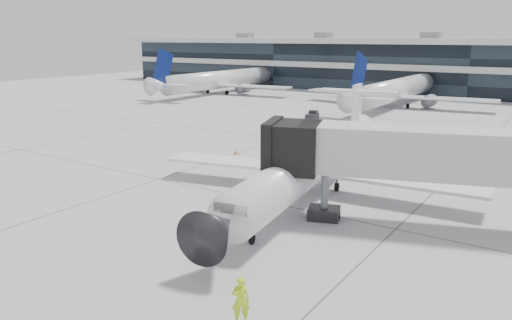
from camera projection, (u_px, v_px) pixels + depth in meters
The scene contains 9 objects.
ground at pixel (259, 200), 35.93m from camera, with size 220.00×220.00×0.00m, color #959598.
terminal at pixel (480, 69), 101.09m from camera, with size 170.00×22.00×10.00m, color black.
bg_jet_left at pixel (223, 93), 104.55m from camera, with size 32.00×40.00×9.60m, color white, non-canonical shape.
bg_jet_center at pixel (397, 106), 84.73m from camera, with size 32.00×40.00×9.60m, color white, non-canonical shape.
regional_jet at pixel (314, 162), 37.14m from camera, with size 24.65×30.76×7.11m.
jet_bridge at pixel (450, 155), 29.39m from camera, with size 19.62×9.66×6.45m.
ramp_worker at pixel (241, 300), 20.34m from camera, with size 0.75×0.49×2.06m, color #C1F019.
traffic_cone at pixel (236, 152), 49.90m from camera, with size 0.41×0.41×0.52m.
far_tug at pixel (312, 116), 69.55m from camera, with size 1.64×2.42×1.43m.
Camera 1 is at (18.66, -28.62, 11.48)m, focal length 35.00 mm.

